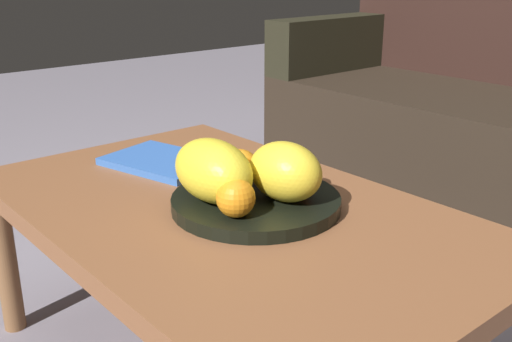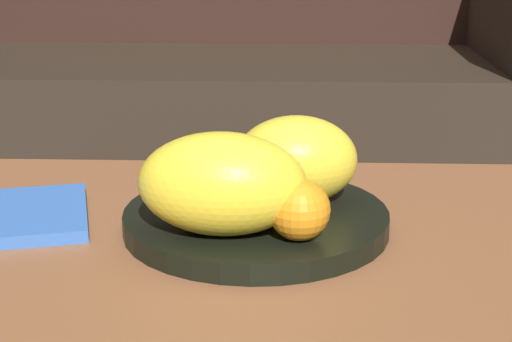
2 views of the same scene
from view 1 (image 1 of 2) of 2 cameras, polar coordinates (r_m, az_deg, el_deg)
The scene contains 9 objects.
coffee_table at distance 1.19m, azimuth -2.61°, elevation -5.24°, with size 1.06×0.64×0.40m.
fruit_bowl at distance 1.16m, azimuth 0.00°, elevation -2.92°, with size 0.32×0.32×0.03m, color black.
melon_large_front at distance 1.12m, azimuth 2.75°, elevation -0.04°, with size 0.15×0.11×0.11m, color yellow.
melon_smaller_beside at distance 1.12m, azimuth -4.03°, elevation 0.03°, with size 0.19×0.12×0.12m, color yellow.
orange_front at distance 1.05m, azimuth -1.91°, elevation -2.53°, with size 0.07×0.07×0.07m, color orange.
orange_left at distance 1.19m, azimuth -1.53°, elevation 0.29°, with size 0.07×0.07×0.07m, color orange.
apple_right at distance 1.22m, azimuth 3.83°, elevation 0.32°, with size 0.06×0.06×0.06m, color #B0341A.
banana_bunch at distance 1.20m, azimuth 2.00°, elevation 0.16°, with size 0.17×0.12×0.06m.
magazine at distance 1.42m, azimuth -8.73°, elevation 0.92°, with size 0.25×0.18×0.02m, color #3667BE.
Camera 1 is at (0.86, -0.66, 0.85)m, focal length 42.74 mm.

